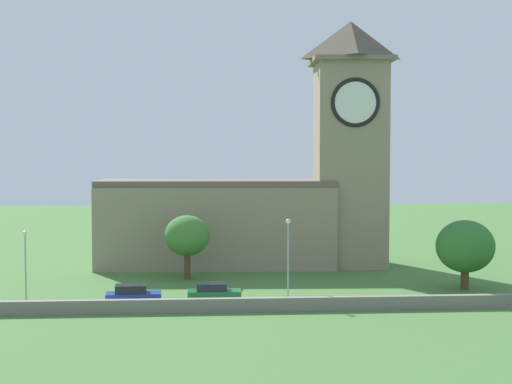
{
  "coord_description": "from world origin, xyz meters",
  "views": [
    {
      "loc": [
        -5.04,
        -65.72,
        13.45
      ],
      "look_at": [
        0.25,
        8.58,
        9.11
      ],
      "focal_mm": 54.52,
      "sensor_mm": 36.0,
      "label": 1
    }
  ],
  "objects_px": {
    "church": "(272,189)",
    "car_green": "(214,293)",
    "streetlamp_west_end": "(25,253)",
    "streetlamp_west_mid": "(288,245)",
    "tree_riverside_east": "(187,236)",
    "car_blue": "(133,296)",
    "tree_riverside_west": "(465,247)"
  },
  "relations": [
    {
      "from": "church",
      "to": "car_green",
      "type": "relative_size",
      "value": 7.17
    },
    {
      "from": "car_green",
      "to": "tree_riverside_west",
      "type": "relative_size",
      "value": 0.7
    },
    {
      "from": "tree_riverside_west",
      "to": "tree_riverside_east",
      "type": "distance_m",
      "value": 27.27
    },
    {
      "from": "church",
      "to": "tree_riverside_west",
      "type": "bearing_deg",
      "value": -43.61
    },
    {
      "from": "church",
      "to": "car_green",
      "type": "bearing_deg",
      "value": -108.5
    },
    {
      "from": "car_blue",
      "to": "streetlamp_west_mid",
      "type": "height_order",
      "value": "streetlamp_west_mid"
    },
    {
      "from": "car_green",
      "to": "streetlamp_west_mid",
      "type": "height_order",
      "value": "streetlamp_west_mid"
    },
    {
      "from": "tree_riverside_west",
      "to": "car_green",
      "type": "bearing_deg",
      "value": -168.54
    },
    {
      "from": "church",
      "to": "car_blue",
      "type": "relative_size",
      "value": 7.01
    },
    {
      "from": "church",
      "to": "tree_riverside_east",
      "type": "distance_m",
      "value": 13.46
    },
    {
      "from": "tree_riverside_east",
      "to": "tree_riverside_west",
      "type": "bearing_deg",
      "value": -15.75
    },
    {
      "from": "car_blue",
      "to": "streetlamp_west_mid",
      "type": "bearing_deg",
      "value": 11.37
    },
    {
      "from": "streetlamp_west_end",
      "to": "streetlamp_west_mid",
      "type": "bearing_deg",
      "value": -1.63
    },
    {
      "from": "car_green",
      "to": "streetlamp_west_mid",
      "type": "relative_size",
      "value": 0.65
    },
    {
      "from": "streetlamp_west_end",
      "to": "tree_riverside_east",
      "type": "bearing_deg",
      "value": 35.3
    },
    {
      "from": "car_green",
      "to": "tree_riverside_east",
      "type": "relative_size",
      "value": 0.71
    },
    {
      "from": "church",
      "to": "streetlamp_west_mid",
      "type": "distance_m",
      "value": 19.5
    },
    {
      "from": "car_blue",
      "to": "streetlamp_west_end",
      "type": "distance_m",
      "value": 10.65
    },
    {
      "from": "streetlamp_west_end",
      "to": "car_blue",
      "type": "bearing_deg",
      "value": -19.3
    },
    {
      "from": "streetlamp_west_end",
      "to": "streetlamp_west_mid",
      "type": "xyz_separation_m",
      "value": [
        23.02,
        -0.65,
        0.55
      ]
    },
    {
      "from": "tree_riverside_east",
      "to": "car_green",
      "type": "bearing_deg",
      "value": -78.47
    },
    {
      "from": "streetlamp_west_mid",
      "to": "car_blue",
      "type": "bearing_deg",
      "value": -168.63
    },
    {
      "from": "car_blue",
      "to": "car_green",
      "type": "height_order",
      "value": "car_blue"
    },
    {
      "from": "church",
      "to": "streetlamp_west_mid",
      "type": "relative_size",
      "value": 4.66
    },
    {
      "from": "car_blue",
      "to": "streetlamp_west_end",
      "type": "bearing_deg",
      "value": 160.7
    },
    {
      "from": "car_blue",
      "to": "streetlamp_west_mid",
      "type": "xyz_separation_m",
      "value": [
        13.44,
        2.7,
        3.78
      ]
    },
    {
      "from": "church",
      "to": "tree_riverside_west",
      "type": "xyz_separation_m",
      "value": [
        16.79,
        -15.99,
        -4.63
      ]
    },
    {
      "from": "car_blue",
      "to": "car_green",
      "type": "xyz_separation_m",
      "value": [
        6.82,
        0.99,
        -0.06
      ]
    },
    {
      "from": "church",
      "to": "streetlamp_west_mid",
      "type": "height_order",
      "value": "church"
    },
    {
      "from": "streetlamp_west_end",
      "to": "tree_riverside_west",
      "type": "distance_m",
      "value": 40.23
    },
    {
      "from": "car_green",
      "to": "church",
      "type": "bearing_deg",
      "value": 71.5
    },
    {
      "from": "car_green",
      "to": "streetlamp_west_mid",
      "type": "distance_m",
      "value": 7.84
    }
  ]
}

